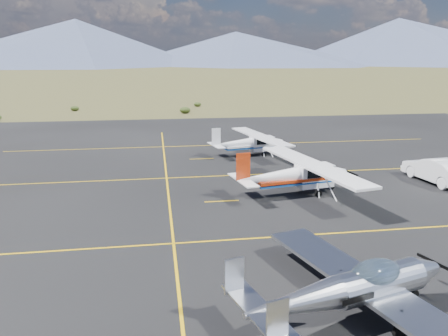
# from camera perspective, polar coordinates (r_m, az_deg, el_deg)

# --- Properties ---
(ground) EXTENTS (1600.00, 1600.00, 0.00)m
(ground) POSITION_cam_1_polar(r_m,az_deg,el_deg) (19.19, 12.21, -10.92)
(ground) COLOR #383D1C
(ground) RESTS_ON ground
(apron) EXTENTS (72.00, 72.00, 0.02)m
(apron) POSITION_cam_1_polar(r_m,az_deg,el_deg) (25.36, 6.60, -4.37)
(apron) COLOR black
(apron) RESTS_ON ground
(aircraft_low_wing) EXTENTS (7.56, 10.30, 2.24)m
(aircraft_low_wing) POSITION_cam_1_polar(r_m,az_deg,el_deg) (14.70, 16.83, -14.79)
(aircraft_low_wing) COLOR #B9BBC0
(aircraft_low_wing) RESTS_ON apron
(aircraft_cessna) EXTENTS (6.82, 11.07, 2.79)m
(aircraft_cessna) POSITION_cam_1_polar(r_m,az_deg,el_deg) (26.55, 9.31, -0.82)
(aircraft_cessna) COLOR white
(aircraft_cessna) RESTS_ON apron
(aircraft_plain) EXTENTS (6.13, 9.76, 2.46)m
(aircraft_plain) POSITION_cam_1_polar(r_m,az_deg,el_deg) (36.95, 3.36, 3.36)
(aircraft_plain) COLOR white
(aircraft_plain) RESTS_ON apron
(sedan) EXTENTS (2.28, 5.21, 1.67)m
(sedan) POSITION_cam_1_polar(r_m,az_deg,el_deg) (32.03, 26.02, -0.24)
(sedan) COLOR white
(sedan) RESTS_ON apron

